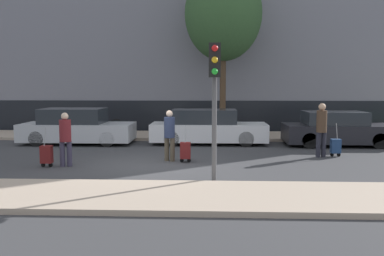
# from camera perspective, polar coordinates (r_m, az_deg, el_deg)

# --- Properties ---
(ground_plane) EXTENTS (80.00, 80.00, 0.00)m
(ground_plane) POSITION_cam_1_polar(r_m,az_deg,el_deg) (12.96, -5.76, -4.97)
(ground_plane) COLOR #38383A
(sidewalk_near) EXTENTS (28.00, 2.50, 0.12)m
(sidewalk_near) POSITION_cam_1_polar(r_m,az_deg,el_deg) (9.34, -9.09, -8.89)
(sidewalk_near) COLOR tan
(sidewalk_near) RESTS_ON ground_plane
(sidewalk_far) EXTENTS (28.00, 3.00, 0.12)m
(sidewalk_far) POSITION_cam_1_polar(r_m,az_deg,el_deg) (19.83, -2.87, -1.02)
(sidewalk_far) COLOR tan
(sidewalk_far) RESTS_ON ground_plane
(building_facade) EXTENTS (28.00, 3.35, 13.55)m
(building_facade) POSITION_cam_1_polar(r_m,az_deg,el_deg) (23.92, -2.06, 16.29)
(building_facade) COLOR slate
(building_facade) RESTS_ON ground_plane
(parked_car_0) EXTENTS (4.51, 1.86, 1.45)m
(parked_car_0) POSITION_cam_1_polar(r_m,az_deg,el_deg) (18.10, -15.12, 0.09)
(parked_car_0) COLOR #B7BABF
(parked_car_0) RESTS_ON ground_plane
(parked_car_1) EXTENTS (4.69, 1.71, 1.41)m
(parked_car_1) POSITION_cam_1_polar(r_m,az_deg,el_deg) (17.43, 2.09, 0.03)
(parked_car_1) COLOR silver
(parked_car_1) RESTS_ON ground_plane
(parked_car_2) EXTENTS (4.21, 1.89, 1.35)m
(parked_car_2) POSITION_cam_1_polar(r_m,az_deg,el_deg) (17.91, 18.77, -0.19)
(parked_car_2) COLOR black
(parked_car_2) RESTS_ON ground_plane
(pedestrian_left) EXTENTS (0.34, 0.34, 1.60)m
(pedestrian_left) POSITION_cam_1_polar(r_m,az_deg,el_deg) (13.14, -16.53, -1.06)
(pedestrian_left) COLOR #383347
(pedestrian_left) RESTS_ON ground_plane
(trolley_left) EXTENTS (0.34, 0.29, 1.18)m
(trolley_left) POSITION_cam_1_polar(r_m,az_deg,el_deg) (13.28, -18.83, -3.35)
(trolley_left) COLOR maroon
(trolley_left) RESTS_ON ground_plane
(pedestrian_center) EXTENTS (0.34, 0.34, 1.61)m
(pedestrian_center) POSITION_cam_1_polar(r_m,az_deg,el_deg) (13.49, -3.02, -0.61)
(pedestrian_center) COLOR #4C4233
(pedestrian_center) RESTS_ON ground_plane
(trolley_center) EXTENTS (0.34, 0.29, 1.17)m
(trolley_center) POSITION_cam_1_polar(r_m,az_deg,el_deg) (13.32, -0.89, -3.02)
(trolley_center) COLOR maroon
(trolley_center) RESTS_ON ground_plane
(pedestrian_right) EXTENTS (0.34, 0.34, 1.80)m
(pedestrian_right) POSITION_cam_1_polar(r_m,az_deg,el_deg) (14.83, 16.88, 0.19)
(pedestrian_right) COLOR #23232D
(pedestrian_right) RESTS_ON ground_plane
(trolley_right) EXTENTS (0.34, 0.29, 1.13)m
(trolley_right) POSITION_cam_1_polar(r_m,az_deg,el_deg) (15.19, 18.60, -2.30)
(trolley_right) COLOR navy
(trolley_right) RESTS_ON ground_plane
(traffic_light) EXTENTS (0.28, 0.47, 3.39)m
(traffic_light) POSITION_cam_1_polar(r_m,az_deg,el_deg) (10.23, 3.02, 5.86)
(traffic_light) COLOR #515154
(traffic_light) RESTS_ON ground_plane
(parked_bicycle) EXTENTS (1.77, 0.06, 0.96)m
(parked_bicycle) POSITION_cam_1_polar(r_m,az_deg,el_deg) (20.20, -11.50, 0.23)
(parked_bicycle) COLOR black
(parked_bicycle) RESTS_ON sidewalk_far
(bare_tree_near_crossing) EXTENTS (3.51, 3.51, 7.65)m
(bare_tree_near_crossing) POSITION_cam_1_polar(r_m,az_deg,el_deg) (20.09, 4.20, 14.93)
(bare_tree_near_crossing) COLOR #4C3826
(bare_tree_near_crossing) RESTS_ON sidewalk_far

